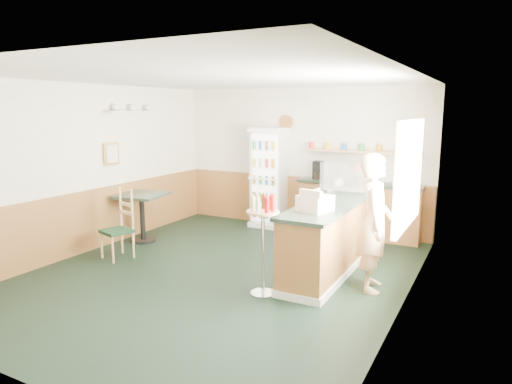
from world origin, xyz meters
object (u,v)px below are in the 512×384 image
Objects in this scene: drinks_fridge at (269,178)px; cash_register at (315,203)px; condiment_stand at (263,231)px; shopkeeper at (374,223)px; cafe_table at (142,208)px; display_case at (350,178)px; cafe_chair at (120,221)px.

cash_register is at bearing -52.97° from drinks_fridge.
cash_register is 0.78m from condiment_stand.
cash_register is 0.21× the size of shopkeeper.
cash_register is at bearing -9.21° from cafe_table.
cafe_chair is at bearing -150.41° from display_case.
condiment_stand is at bearing -64.78° from drinks_fridge.
cafe_chair is at bearing 84.37° from shopkeeper.
shopkeeper is 1.61× the size of cafe_chair.
shopkeeper is (2.63, -2.29, -0.09)m from drinks_fridge.
shopkeeper is at bearing -4.05° from cafe_table.
cash_register is 0.78m from shopkeeper.
drinks_fridge is 1.11× the size of shopkeeper.
shopkeeper is at bearing 35.28° from cash_register.
condiment_stand is at bearing -20.58° from cafe_table.
shopkeeper is (0.70, 0.26, -0.23)m from cash_register.
drinks_fridge reaches higher than cafe_chair.
drinks_fridge is 1.78× the size of cafe_chair.
cafe_chair is (-3.11, -1.77, -0.68)m from display_case.
cafe_table is at bearing -164.44° from display_case.
cash_register is 0.34× the size of cafe_chair.
drinks_fridge is at bearing 35.35° from shopkeeper.
cash_register is at bearing -90.00° from display_case.
drinks_fridge is at bearing 83.56° from cafe_chair.
cash_register is 3.48m from cafe_table.
drinks_fridge is 2.21m from display_case.
condiment_stand reaches higher than cafe_table.
cash_register is at bearing 49.94° from condiment_stand.
cash_register is 0.30× the size of condiment_stand.
shopkeeper is at bearing 34.91° from condiment_stand.
display_case is 3.64m from cafe_chair.
shopkeeper is 3.86m from cafe_chair.
cash_register is (0.00, -1.50, -0.13)m from display_case.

